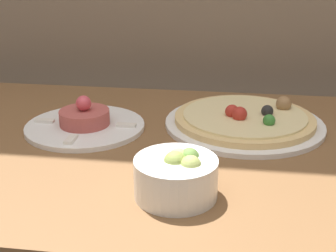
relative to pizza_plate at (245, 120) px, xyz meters
name	(u,v)px	position (x,y,z in m)	size (l,w,h in m)	color
dining_table	(158,196)	(-0.17, -0.12, -0.13)	(1.27, 0.70, 0.77)	brown
pizza_plate	(245,120)	(0.00, 0.00, 0.00)	(0.33, 0.33, 0.05)	white
tartare_plate	(85,123)	(-0.33, -0.06, 0.00)	(0.24, 0.24, 0.07)	white
small_bowl	(177,176)	(-0.11, -0.31, 0.02)	(0.13, 0.13, 0.07)	white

